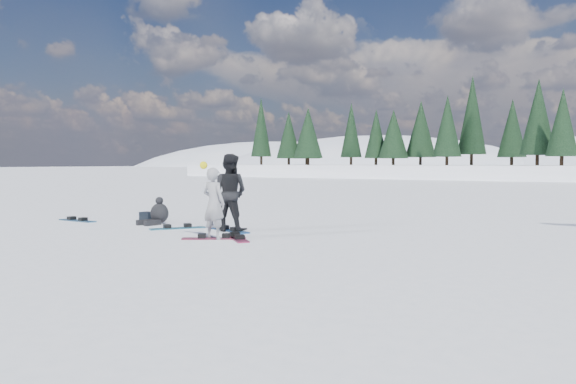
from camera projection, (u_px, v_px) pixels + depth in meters
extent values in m
plane|color=white|center=(242.00, 241.00, 12.83)|extent=(420.00, 420.00, 0.00)
cube|color=white|center=(552.00, 189.00, 59.51)|extent=(90.00, 14.00, 5.00)
ellipsoid|color=white|center=(372.00, 207.00, 194.61)|extent=(143.00, 110.00, 49.50)
ellipsoid|color=white|center=(269.00, 197.00, 265.49)|extent=(169.00, 130.00, 52.00)
cone|color=black|center=(258.00, 138.00, 79.23)|extent=(3.20, 3.20, 7.50)
cone|color=black|center=(278.00, 138.00, 77.49)|extent=(3.20, 3.20, 7.50)
cone|color=black|center=(298.00, 137.00, 75.75)|extent=(3.20, 3.20, 7.50)
cone|color=black|center=(320.00, 136.00, 74.00)|extent=(3.20, 3.20, 7.50)
cone|color=black|center=(342.00, 136.00, 72.26)|extent=(3.20, 3.20, 7.50)
cone|color=black|center=(366.00, 135.00, 70.52)|extent=(3.20, 3.20, 7.50)
cone|color=black|center=(390.00, 135.00, 68.77)|extent=(3.20, 3.20, 7.50)
cone|color=black|center=(417.00, 134.00, 67.03)|extent=(3.20, 3.20, 7.50)
cone|color=black|center=(444.00, 133.00, 65.29)|extent=(3.20, 3.20, 7.50)
cone|color=black|center=(473.00, 132.00, 63.54)|extent=(3.20, 3.20, 7.50)
cone|color=black|center=(504.00, 131.00, 61.80)|extent=(3.20, 3.20, 7.50)
cone|color=black|center=(536.00, 130.00, 60.06)|extent=(3.20, 3.20, 7.50)
cone|color=black|center=(570.00, 129.00, 58.31)|extent=(3.20, 3.20, 7.50)
imported|color=gray|center=(214.00, 203.00, 13.15)|extent=(0.63, 0.43, 1.68)
sphere|color=yellow|center=(204.00, 165.00, 13.10)|extent=(0.18, 0.18, 0.18)
imported|color=black|center=(229.00, 193.00, 14.69)|extent=(1.13, 0.96, 2.03)
ellipsoid|color=black|center=(160.00, 213.00, 16.48)|extent=(0.67, 0.60, 0.60)
sphere|color=black|center=(159.00, 201.00, 16.46)|extent=(0.23, 0.23, 0.23)
cube|color=black|center=(152.00, 223.00, 16.06)|extent=(0.20, 0.53, 0.15)
cube|color=black|center=(145.00, 222.00, 16.21)|extent=(0.33, 0.54, 0.15)
cube|color=black|center=(148.00, 217.00, 17.03)|extent=(0.48, 0.35, 0.30)
cube|color=maroon|center=(214.00, 238.00, 13.19)|extent=(1.39, 1.09, 0.03)
cube|color=navy|center=(230.00, 230.00, 14.74)|extent=(1.51, 0.77, 0.03)
cube|color=teal|center=(178.00, 228.00, 15.26)|extent=(1.08, 1.39, 0.03)
cube|color=navy|center=(77.00, 221.00, 17.25)|extent=(1.51, 0.34, 0.03)
cube|color=maroon|center=(237.00, 238.00, 13.24)|extent=(1.31, 1.20, 0.03)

